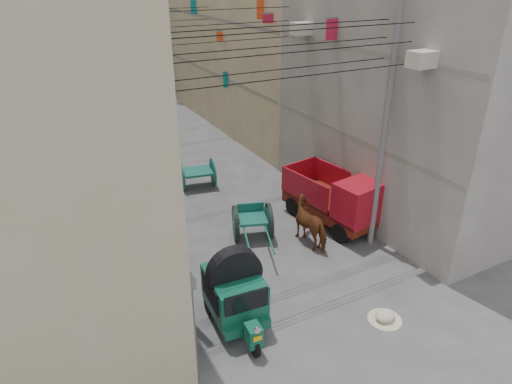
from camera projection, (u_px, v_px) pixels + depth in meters
shutters_left at (119, 200)px, 15.60m from camera, size 0.18×14.40×2.88m
signboards at (139, 72)px, 25.35m from camera, size 8.22×40.52×5.67m
ac_units at (362, 11)px, 14.03m from camera, size 0.70×6.55×3.35m
utility_poles at (164, 78)px, 21.41m from camera, size 7.40×22.20×8.00m
overhead_cables at (177, 20)px, 18.13m from camera, size 7.40×22.52×1.12m
auto_rickshaw at (235, 291)px, 11.91m from camera, size 1.57×2.56×1.77m
tonga_cart at (252, 222)px, 15.93m from camera, size 1.92×3.01×1.27m
mini_truck at (340, 202)px, 16.50m from camera, size 2.23×3.95×2.10m
second_cart at (198, 173)px, 19.72m from camera, size 1.62×1.49×1.25m
feed_sack at (385, 316)px, 12.37m from camera, size 0.57×0.46×0.29m
horse at (312, 223)px, 15.66m from camera, size 1.02×1.90×1.54m
distant_car_white at (138, 155)px, 21.94m from camera, size 2.23×3.46×1.09m
distant_car_grey at (141, 92)px, 32.78m from camera, size 1.77×4.03×1.29m
distant_car_green at (89, 69)px, 40.61m from camera, size 1.90×4.32×1.23m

